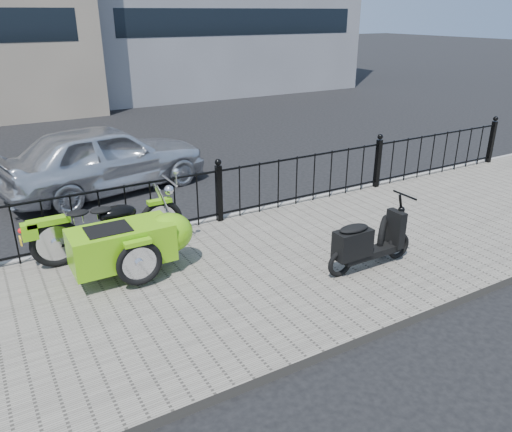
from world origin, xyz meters
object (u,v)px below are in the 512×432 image
motorcycle_sidecar (132,238)px  scooter (366,243)px  sedan_car (105,158)px  spare_tire (383,235)px

motorcycle_sidecar → scooter: bearing=-29.8°
sedan_car → spare_tire: bearing=-163.8°
scooter → sedan_car: sedan_car is taller
spare_tire → sedan_car: bearing=116.9°
scooter → sedan_car: bearing=111.5°
motorcycle_sidecar → sedan_car: size_ratio=0.56×
sedan_car → scooter: bearing=-169.3°
scooter → spare_tire: scooter is taller
motorcycle_sidecar → scooter: (2.73, -1.56, -0.10)m
motorcycle_sidecar → spare_tire: (3.24, -1.37, -0.17)m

